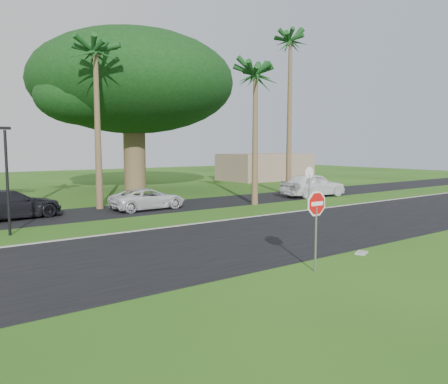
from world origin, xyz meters
TOP-DOWN VIEW (x-y plane):
  - ground at (0.00, 0.00)m, footprint 120.00×120.00m
  - road at (0.00, 2.00)m, footprint 120.00×8.00m
  - parking_strip at (0.00, 12.50)m, footprint 120.00×5.00m
  - curb at (0.00, 6.05)m, footprint 120.00×0.12m
  - stop_sign_near at (0.50, -3.00)m, footprint 1.05×0.07m
  - stop_sign_far at (12.00, 8.00)m, footprint 1.05×0.07m
  - palm_center at (0.00, 14.00)m, footprint 5.00×5.00m
  - palm_right_near at (9.00, 10.00)m, footprint 5.00×5.00m
  - palm_right_far at (15.00, 13.00)m, footprint 5.00×5.00m
  - canopy_tree at (6.00, 22.00)m, footprint 16.50×16.50m
  - streetlight_right at (-6.00, 8.50)m, footprint 0.45×0.25m
  - building_far at (24.00, 26.00)m, footprint 10.00×6.00m
  - car_dark at (-5.23, 12.98)m, footprint 5.64×3.04m
  - car_minivan at (2.29, 12.02)m, footprint 4.68×2.29m
  - car_pickup at (15.52, 10.87)m, footprint 5.42×2.56m
  - utility_slab at (3.53, -2.44)m, footprint 0.64×0.54m

SIDE VIEW (x-z plane):
  - ground at x=0.00m, z-range 0.00..0.00m
  - road at x=0.00m, z-range 0.00..0.02m
  - parking_strip at x=0.00m, z-range 0.00..0.02m
  - curb at x=0.00m, z-range 0.00..0.06m
  - utility_slab at x=3.53m, z-range 0.00..0.06m
  - car_minivan at x=2.29m, z-range 0.00..1.28m
  - car_dark at x=-5.23m, z-range 0.00..1.55m
  - car_pickup at x=15.52m, z-range 0.00..1.79m
  - building_far at x=24.00m, z-range 0.00..3.00m
  - stop_sign_near at x=0.50m, z-range 0.46..3.09m
  - stop_sign_far at x=12.00m, z-range 0.46..3.09m
  - streetlight_right at x=-6.00m, z-range 0.33..4.97m
  - palm_right_near at x=9.00m, z-range 3.44..12.94m
  - canopy_tree at x=6.00m, z-range 2.39..15.51m
  - palm_center at x=0.00m, z-range 3.91..14.41m
  - palm_right_far at x=15.00m, z-range 5.08..18.08m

